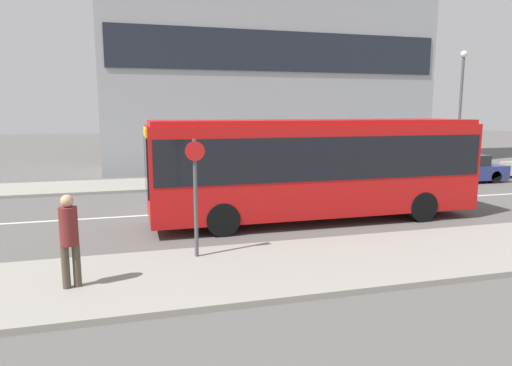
{
  "coord_description": "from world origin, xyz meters",
  "views": [
    {
      "loc": [
        -2.59,
        -15.45,
        3.5
      ],
      "look_at": [
        1.18,
        -1.8,
        1.24
      ],
      "focal_mm": 32.0,
      "sensor_mm": 36.0,
      "label": 1
    }
  ],
  "objects_px": {
    "parked_car_0": "(461,169)",
    "bus_stop_sign": "(196,189)",
    "pedestrian_near_stop": "(69,235)",
    "city_bus": "(315,163)",
    "street_lamp": "(461,99)"
  },
  "relations": [
    {
      "from": "pedestrian_near_stop",
      "to": "street_lamp",
      "type": "height_order",
      "value": "street_lamp"
    },
    {
      "from": "city_bus",
      "to": "parked_car_0",
      "type": "height_order",
      "value": "city_bus"
    },
    {
      "from": "city_bus",
      "to": "pedestrian_near_stop",
      "type": "distance_m",
      "value": 8.12
    },
    {
      "from": "city_bus",
      "to": "pedestrian_near_stop",
      "type": "xyz_separation_m",
      "value": [
        -6.82,
        -4.34,
        -0.68
      ]
    },
    {
      "from": "pedestrian_near_stop",
      "to": "city_bus",
      "type": "bearing_deg",
      "value": 19.68
    },
    {
      "from": "bus_stop_sign",
      "to": "city_bus",
      "type": "bearing_deg",
      "value": 36.25
    },
    {
      "from": "parked_car_0",
      "to": "street_lamp",
      "type": "xyz_separation_m",
      "value": [
        1.19,
        1.83,
        3.45
      ]
    },
    {
      "from": "parked_car_0",
      "to": "street_lamp",
      "type": "height_order",
      "value": "street_lamp"
    },
    {
      "from": "pedestrian_near_stop",
      "to": "bus_stop_sign",
      "type": "bearing_deg",
      "value": 12.72
    },
    {
      "from": "parked_car_0",
      "to": "bus_stop_sign",
      "type": "bearing_deg",
      "value": -149.11
    },
    {
      "from": "city_bus",
      "to": "parked_car_0",
      "type": "distance_m",
      "value": 11.54
    },
    {
      "from": "parked_car_0",
      "to": "bus_stop_sign",
      "type": "distance_m",
      "value": 16.74
    },
    {
      "from": "bus_stop_sign",
      "to": "parked_car_0",
      "type": "bearing_deg",
      "value": 30.89
    },
    {
      "from": "street_lamp",
      "to": "pedestrian_near_stop",
      "type": "bearing_deg",
      "value": -147.26
    },
    {
      "from": "city_bus",
      "to": "bus_stop_sign",
      "type": "bearing_deg",
      "value": -138.1
    }
  ]
}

